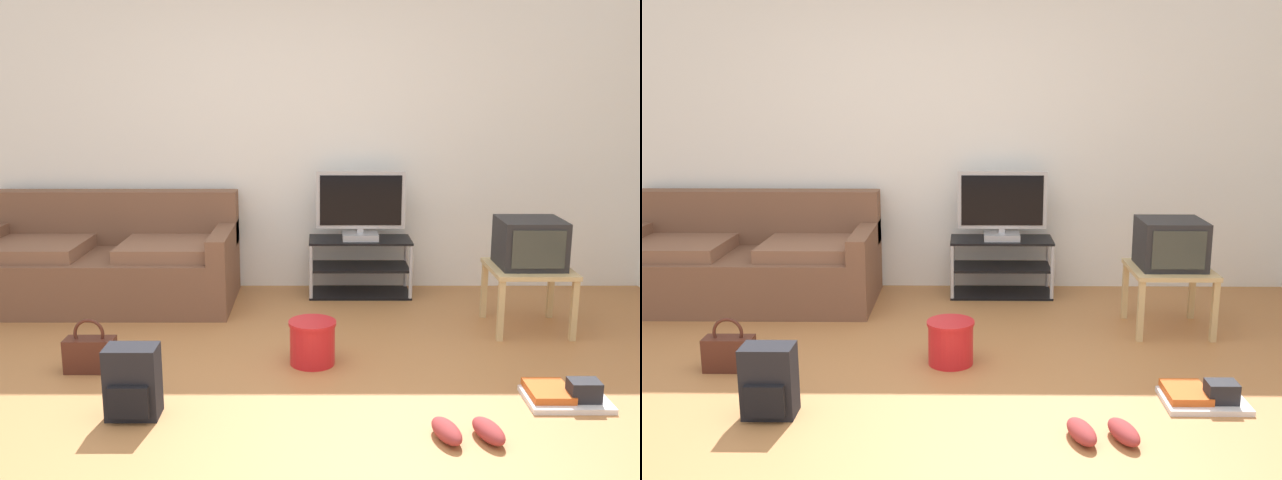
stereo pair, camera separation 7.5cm
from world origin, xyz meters
TOP-DOWN VIEW (x-y plane):
  - ground_plane at (0.00, 0.00)m, footprint 9.00×9.80m
  - wall_back at (0.00, 2.45)m, footprint 9.00×0.10m
  - couch at (-1.35, 1.95)m, footprint 1.95×0.91m
  - tv_stand at (0.62, 2.16)m, footprint 0.82×0.37m
  - flat_tv at (0.62, 2.14)m, footprint 0.70×0.22m
  - side_table at (1.74, 1.33)m, footprint 0.55×0.55m
  - crt_tv at (1.74, 1.34)m, footprint 0.43×0.41m
  - backpack at (-0.65, -0.02)m, footprint 0.27×0.24m
  - handbag at (-1.06, 0.57)m, footprint 0.29×0.13m
  - cleaning_bucket at (0.26, 0.69)m, footprint 0.29×0.29m
  - sneakers_pair at (1.01, -0.27)m, footprint 0.38×0.27m
  - floor_tray at (1.62, 0.14)m, footprint 0.43×0.33m

SIDE VIEW (x-z plane):
  - ground_plane at x=0.00m, z-range -0.02..0.00m
  - floor_tray at x=1.62m, z-range -0.03..0.11m
  - sneakers_pair at x=1.01m, z-range 0.00..0.09m
  - handbag at x=-1.06m, z-range -0.05..0.28m
  - cleaning_bucket at x=0.26m, z-range 0.01..0.28m
  - backpack at x=-0.65m, z-range 0.00..0.37m
  - tv_stand at x=0.62m, z-range 0.00..0.46m
  - couch at x=-1.35m, z-range -0.11..0.73m
  - side_table at x=1.74m, z-range 0.16..0.60m
  - crt_tv at x=1.74m, z-range 0.44..0.77m
  - flat_tv at x=0.62m, z-range 0.46..1.00m
  - wall_back at x=0.00m, z-range 0.00..2.70m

